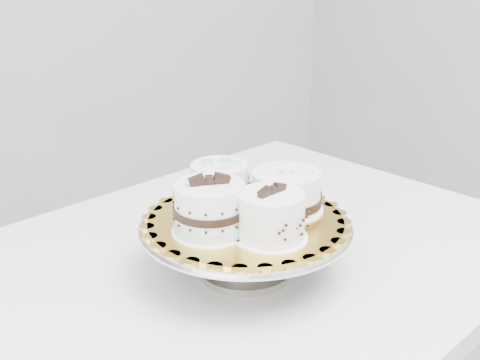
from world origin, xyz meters
TOP-DOWN VIEW (x-y plane):
  - table at (0.07, 0.11)m, footprint 1.32×0.99m
  - cake_stand at (0.10, 0.06)m, footprint 0.35×0.35m
  - cake_board at (0.10, 0.06)m, footprint 0.34×0.34m
  - cake_swirl at (0.09, -0.02)m, footprint 0.11×0.11m
  - cake_banded at (0.03, 0.05)m, footprint 0.14×0.14m
  - cake_dots at (0.10, 0.14)m, footprint 0.12×0.12m
  - cake_ribbon at (0.18, 0.05)m, footprint 0.13×0.13m

SIDE VIEW (x-z plane):
  - table at x=0.07m, z-range 0.30..1.05m
  - cake_stand at x=0.10m, z-range 0.77..0.86m
  - cake_board at x=0.10m, z-range 0.84..0.85m
  - cake_ribbon at x=0.18m, z-range 0.84..0.91m
  - cake_swirl at x=0.09m, z-range 0.84..0.93m
  - cake_banded at x=0.03m, z-range 0.84..0.93m
  - cake_dots at x=0.10m, z-range 0.85..0.92m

